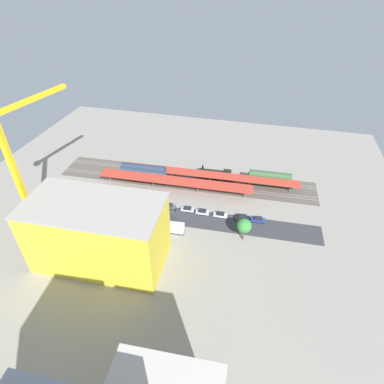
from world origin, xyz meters
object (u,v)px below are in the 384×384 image
parked_car_7 (137,202)px  locomotive (217,174)px  parked_car_2 (220,215)px  tower_crane (22,165)px  box_truck_2 (157,230)px  street_tree_0 (244,226)px  parked_car_4 (188,209)px  street_tree_3 (157,208)px  parked_car_1 (242,218)px  passenger_coach (270,178)px  traffic_light (175,215)px  parked_car_0 (258,220)px  box_truck_1 (171,227)px  parked_car_3 (202,212)px  parked_car_5 (169,206)px  street_tree_2 (97,202)px  parked_car_6 (151,204)px  platform_canopy_far (210,175)px  box_truck_0 (97,216)px  platform_canopy_near (175,181)px  freight_coach_far (144,171)px  construction_building (98,234)px  street_tree_1 (81,201)px

parked_car_7 → locomotive: bearing=-136.9°
parked_car_2 → tower_crane: bearing=20.7°
box_truck_2 → street_tree_0: (-26.45, -4.08, 3.72)m
parked_car_4 → street_tree_3: 12.43m
parked_car_1 → parked_car_4: size_ratio=1.05×
tower_crane → street_tree_3: 40.41m
passenger_coach → traffic_light: (28.31, 31.08, 1.51)m
passenger_coach → parked_car_0: 22.66m
parked_car_4 → traffic_light: 9.47m
tower_crane → box_truck_1: tower_crane is taller
parked_car_7 → box_truck_2: 17.60m
parked_car_3 → tower_crane: (46.94, 20.05, 23.85)m
parked_car_4 → street_tree_3: bearing=44.5°
parked_car_5 → parked_car_7: (11.85, 0.38, -0.00)m
box_truck_1 → parked_car_5: bearing=-71.2°
street_tree_2 → parked_car_6: bearing=-153.5°
platform_canopy_far → locomotive: (-2.06, -4.07, -2.09)m
parked_car_0 → street_tree_2: street_tree_2 is taller
parked_car_2 → box_truck_2: bearing=35.8°
box_truck_2 → street_tree_2: (23.04, -5.11, 2.72)m
parked_car_6 → box_truck_0: box_truck_0 is taller
platform_canopy_near → street_tree_2: size_ratio=8.39×
parked_car_3 → street_tree_0: 17.77m
platform_canopy_near → parked_car_1: (-26.60, 10.94, -3.35)m
locomotive → freight_coach_far: bearing=14.0°
construction_building → street_tree_1: size_ratio=5.52×
parked_car_5 → parked_car_7: parked_car_5 is taller
parked_car_0 → street_tree_1: street_tree_1 is taller
passenger_coach → box_truck_0: size_ratio=1.75×
platform_canopy_near → tower_crane: (33.83, 31.40, 20.50)m
parked_car_7 → box_truck_0: size_ratio=0.51×
street_tree_0 → street_tree_3: street_tree_3 is taller
passenger_coach → tower_crane: tower_crane is taller
platform_canopy_near → box_truck_1: size_ratio=6.36×
box_truck_1 → street_tree_0: (-22.74, -2.09, 3.75)m
passenger_coach → parked_car_0: bearing=83.5°
passenger_coach → parked_car_2: size_ratio=3.49×
parked_car_4 → parked_car_5: (6.54, -0.03, 0.07)m
parked_car_5 → traffic_light: 10.44m
platform_canopy_near → parked_car_1: size_ratio=11.82×
passenger_coach → parked_car_4: size_ratio=3.53×
parked_car_5 → street_tree_3: street_tree_3 is taller
street_tree_0 → platform_canopy_near: bearing=-35.9°
construction_building → box_truck_0: bearing=-59.1°
parked_car_2 → parked_car_5: parked_car_5 is taller
parked_car_2 → platform_canopy_near: bearing=-30.4°
parked_car_7 → construction_building: 27.77m
street_tree_2 → street_tree_3: 21.50m
platform_canopy_near → street_tree_0: 34.38m
parked_car_6 → traffic_light: bearing=143.9°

